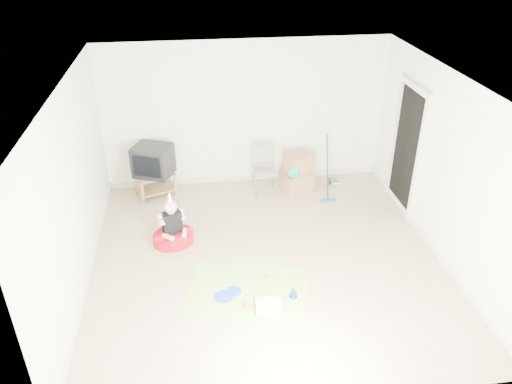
{
  "coord_description": "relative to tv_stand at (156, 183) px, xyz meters",
  "views": [
    {
      "loc": [
        -0.94,
        -5.77,
        4.39
      ],
      "look_at": [
        -0.1,
        0.4,
        0.9
      ],
      "focal_mm": 35.0,
      "sensor_mm": 36.0,
      "label": 1
    }
  ],
  "objects": [
    {
      "name": "birthday_cake",
      "position": [
        1.51,
        -3.18,
        -0.2
      ],
      "size": [
        0.34,
        0.28,
        0.15
      ],
      "color": "white",
      "rests_on": "party_mat"
    },
    {
      "name": "party_mat",
      "position": [
        1.31,
        -2.79,
        -0.24
      ],
      "size": [
        1.78,
        1.46,
        0.01
      ],
      "primitive_type": "cube",
      "rotation": [
        0.0,
        0.0,
        -0.22
      ],
      "color": "#EA3193",
      "rests_on": "ground"
    },
    {
      "name": "ground",
      "position": [
        1.65,
        -2.13,
        -0.25
      ],
      "size": [
        5.0,
        5.0,
        0.0
      ],
      "primitive_type": "plane",
      "color": "tan",
      "rests_on": "ground"
    },
    {
      "name": "cardboard_boxes",
      "position": [
        2.51,
        -0.14,
        0.07
      ],
      "size": [
        0.63,
        0.57,
        0.66
      ],
      "color": "#A77850",
      "rests_on": "ground"
    },
    {
      "name": "crt_tv",
      "position": [
        0.0,
        -0.0,
        0.43
      ],
      "size": [
        0.77,
        0.71,
        0.53
      ],
      "primitive_type": "cube",
      "rotation": [
        0.0,
        0.0,
        -0.4
      ],
      "color": "black",
      "rests_on": "tv_stand"
    },
    {
      "name": "tv_stand",
      "position": [
        0.0,
        0.0,
        0.0
      ],
      "size": [
        0.76,
        0.62,
        0.41
      ],
      "color": "olive",
      "rests_on": "ground"
    },
    {
      "name": "floor_mop",
      "position": [
        2.96,
        -0.63,
        0.01
      ],
      "size": [
        0.28,
        0.38,
        1.12
      ],
      "color": "#2450B5",
      "rests_on": "ground"
    },
    {
      "name": "folding_chair",
      "position": [
        1.91,
        -0.18,
        0.18
      ],
      "size": [
        0.39,
        0.38,
        0.87
      ],
      "color": "gray",
      "rests_on": "ground"
    },
    {
      "name": "doorway_recess",
      "position": [
        4.13,
        -0.93,
        0.78
      ],
      "size": [
        0.02,
        0.9,
        2.05
      ],
      "primitive_type": "cube",
      "color": "black",
      "rests_on": "ground"
    },
    {
      "name": "blue_plate_near",
      "position": [
        1.1,
        -2.78,
        -0.24
      ],
      "size": [
        0.26,
        0.26,
        0.01
      ],
      "primitive_type": "cylinder",
      "rotation": [
        0.0,
        0.0,
        -0.29
      ],
      "color": "blue",
      "rests_on": "party_mat"
    },
    {
      "name": "seated_woman",
      "position": [
        0.31,
        -1.53,
        -0.05
      ],
      "size": [
        0.79,
        0.79,
        0.88
      ],
      "color": "#B0101B",
      "rests_on": "ground"
    },
    {
      "name": "orange_cup_far",
      "position": [
        1.25,
        -3.12,
        -0.2
      ],
      "size": [
        0.08,
        0.08,
        0.09
      ],
      "primitive_type": "cylinder",
      "rotation": [
        0.0,
        0.0,
        0.09
      ],
      "color": "orange",
      "rests_on": "party_mat"
    },
    {
      "name": "orange_cup_near",
      "position": [
        1.58,
        -2.6,
        -0.21
      ],
      "size": [
        0.09,
        0.09,
        0.07
      ],
      "primitive_type": "cylinder",
      "rotation": [
        0.0,
        0.0,
        -0.59
      ],
      "color": "orange",
      "rests_on": "party_mat"
    },
    {
      "name": "book_pile",
      "position": [
        3.25,
        -0.02,
        -0.2
      ],
      "size": [
        0.22,
        0.26,
        0.1
      ],
      "color": "#246C47",
      "rests_on": "ground"
    },
    {
      "name": "blue_party_hat",
      "position": [
        1.87,
        -2.99,
        -0.16
      ],
      "size": [
        0.16,
        0.16,
        0.17
      ],
      "primitive_type": "cone",
      "rotation": [
        0.0,
        0.0,
        -0.63
      ],
      "color": "#1733A7",
      "rests_on": "party_mat"
    },
    {
      "name": "blue_plate_far",
      "position": [
        0.96,
        -2.87,
        -0.24
      ],
      "size": [
        0.31,
        0.31,
        0.01
      ],
      "primitive_type": "cylinder",
      "rotation": [
        0.0,
        0.0,
        -0.31
      ],
      "color": "blue",
      "rests_on": "party_mat"
    }
  ]
}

